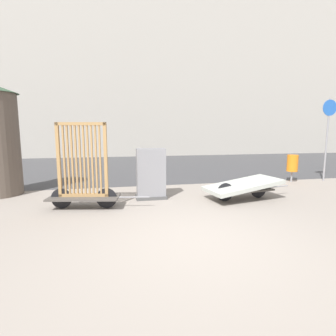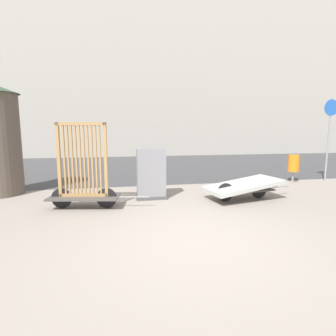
% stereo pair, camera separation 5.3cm
% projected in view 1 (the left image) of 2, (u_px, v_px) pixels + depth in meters
% --- Properties ---
extents(ground_plane, '(60.00, 60.00, 0.00)m').
position_uv_depth(ground_plane, '(196.00, 241.00, 4.19)').
color(ground_plane, gray).
extents(road_strip, '(56.00, 9.88, 0.01)m').
position_uv_depth(road_strip, '(140.00, 166.00, 13.24)').
color(road_strip, '#424244').
rests_on(road_strip, ground_plane).
extents(building_facade, '(48.00, 4.00, 13.40)m').
position_uv_depth(building_facade, '(130.00, 62.00, 19.04)').
color(building_facade, '#B2ADA3').
rests_on(building_facade, ground_plane).
extents(bike_cart_with_bedframe, '(2.29, 0.85, 1.94)m').
position_uv_depth(bike_cart_with_bedframe, '(83.00, 179.00, 5.88)').
color(bike_cart_with_bedframe, '#4C4742').
rests_on(bike_cart_with_bedframe, ground_plane).
extents(bike_cart_with_mattress, '(2.47, 1.24, 0.54)m').
position_uv_depth(bike_cart_with_mattress, '(243.00, 186.00, 6.70)').
color(bike_cart_with_mattress, '#4C4742').
rests_on(bike_cart_with_mattress, ground_plane).
extents(utility_cabinet, '(0.79, 0.44, 1.30)m').
position_uv_depth(utility_cabinet, '(151.00, 175.00, 6.76)').
color(utility_cabinet, '#4C4C4C').
rests_on(utility_cabinet, ground_plane).
extents(trash_bin, '(0.36, 0.36, 0.94)m').
position_uv_depth(trash_bin, '(292.00, 163.00, 8.94)').
color(trash_bin, gray).
rests_on(trash_bin, ground_plane).
extents(sign_post, '(0.54, 0.06, 2.85)m').
position_uv_depth(sign_post, '(328.00, 129.00, 9.02)').
color(sign_post, gray).
rests_on(sign_post, ground_plane).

